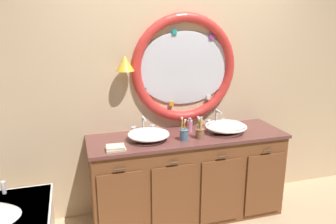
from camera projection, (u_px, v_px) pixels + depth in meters
back_wall_assembly at (178, 82)px, 3.34m from camera, size 6.40×0.26×2.60m
vanity_counter at (187, 176)px, 3.28m from camera, size 1.90×0.61×0.86m
sink_basin_left at (149, 134)px, 3.02m from camera, size 0.38×0.38×0.11m
sink_basin_right at (226, 127)px, 3.23m from camera, size 0.41×0.41×0.12m
faucet_set_left at (143, 126)px, 3.22m from camera, size 0.24×0.14×0.17m
faucet_set_right at (216, 119)px, 3.44m from camera, size 0.22×0.14×0.18m
toothbrush_holder_left at (184, 134)px, 3.02m from camera, size 0.09×0.09×0.22m
toothbrush_holder_right at (200, 132)px, 3.07m from camera, size 0.09×0.09×0.21m
soap_dispenser at (190, 125)px, 3.26m from camera, size 0.05×0.06×0.14m
folded_hand_towel at (115, 148)px, 2.80m from camera, size 0.17×0.13×0.04m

